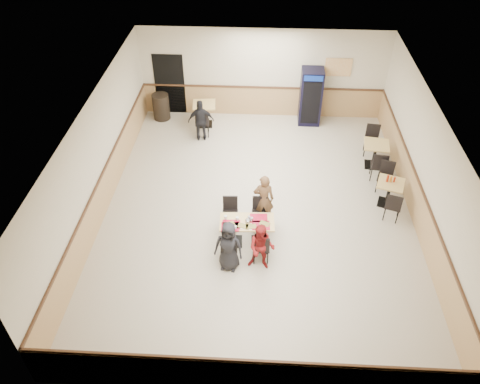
# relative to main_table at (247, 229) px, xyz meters

# --- Properties ---
(ground) EXTENTS (10.00, 10.00, 0.00)m
(ground) POSITION_rel_main_table_xyz_m (0.24, 1.19, -0.46)
(ground) COLOR beige
(ground) RESTS_ON ground
(room_shell) EXTENTS (10.00, 10.00, 10.00)m
(room_shell) POSITION_rel_main_table_xyz_m (2.02, 3.74, 0.12)
(room_shell) COLOR silver
(room_shell) RESTS_ON ground
(main_table) EXTENTS (1.31, 0.70, 0.69)m
(main_table) POSITION_rel_main_table_xyz_m (0.00, 0.00, 0.00)
(main_table) COLOR black
(main_table) RESTS_ON ground
(main_chairs) EXTENTS (1.21, 1.55, 0.87)m
(main_chairs) POSITION_rel_main_table_xyz_m (-0.05, -0.00, -0.02)
(main_chairs) COLOR black
(main_chairs) RESTS_ON ground
(diner_woman_left) EXTENTS (0.70, 0.52, 1.32)m
(diner_woman_left) POSITION_rel_main_table_xyz_m (-0.38, -0.80, 0.20)
(diner_woman_left) COLOR black
(diner_woman_left) RESTS_ON ground
(diner_woman_right) EXTENTS (0.66, 0.55, 1.25)m
(diner_woman_right) POSITION_rel_main_table_xyz_m (0.36, -0.76, 0.17)
(diner_woman_right) COLOR maroon
(diner_woman_right) RESTS_ON ground
(diner_man_opposite) EXTENTS (0.53, 0.35, 1.43)m
(diner_man_opposite) POSITION_rel_main_table_xyz_m (0.38, 0.80, 0.26)
(diner_man_opposite) COLOR brown
(diner_man_opposite) RESTS_ON ground
(lone_diner) EXTENTS (0.83, 0.43, 1.36)m
(lone_diner) POSITION_rel_main_table_xyz_m (-1.62, 4.51, 0.22)
(lone_diner) COLOR black
(lone_diner) RESTS_ON ground
(tabletop_clutter) EXTENTS (1.15, 0.65, 0.12)m
(tabletop_clutter) POSITION_rel_main_table_xyz_m (-0.05, -0.08, 0.25)
(tabletop_clutter) COLOR #B10B29
(tabletop_clutter) RESTS_ON main_table
(side_table_near) EXTENTS (0.84, 0.84, 0.71)m
(side_table_near) POSITION_rel_main_table_xyz_m (3.66, 1.64, 0.01)
(side_table_near) COLOR black
(side_table_near) RESTS_ON ground
(side_table_near_chair_south) EXTENTS (0.53, 0.53, 0.90)m
(side_table_near_chair_south) POSITION_rel_main_table_xyz_m (3.66, 1.08, -0.01)
(side_table_near_chair_south) COLOR black
(side_table_near_chair_south) RESTS_ON ground
(side_table_near_chair_north) EXTENTS (0.53, 0.53, 0.90)m
(side_table_near_chair_north) POSITION_rel_main_table_xyz_m (3.66, 2.21, -0.01)
(side_table_near_chair_north) COLOR black
(side_table_near_chair_north) RESTS_ON ground
(side_table_far) EXTENTS (0.80, 0.80, 0.76)m
(side_table_far) POSITION_rel_main_table_xyz_m (3.58, 3.36, 0.05)
(side_table_far) COLOR black
(side_table_far) RESTS_ON ground
(side_table_far_chair_south) EXTENTS (0.50, 0.50, 0.96)m
(side_table_far_chair_south) POSITION_rel_main_table_xyz_m (3.58, 2.76, 0.02)
(side_table_far_chair_south) COLOR black
(side_table_far_chair_south) RESTS_ON ground
(side_table_far_chair_north) EXTENTS (0.50, 0.50, 0.96)m
(side_table_far_chair_north) POSITION_rel_main_table_xyz_m (3.58, 3.97, 0.02)
(side_table_far_chair_north) COLOR black
(side_table_far_chair_north) RESTS_ON ground
(condiment_caddy) EXTENTS (0.23, 0.06, 0.20)m
(condiment_caddy) POSITION_rel_main_table_xyz_m (3.63, 1.69, 0.34)
(condiment_caddy) COLOR #A6240B
(condiment_caddy) RESTS_ON side_table_near
(back_table) EXTENTS (0.79, 0.79, 0.78)m
(back_table) POSITION_rel_main_table_xyz_m (-1.62, 5.39, 0.06)
(back_table) COLOR black
(back_table) RESTS_ON ground
(back_table_chair_lone) EXTENTS (0.49, 0.49, 0.98)m
(back_table_chair_lone) POSITION_rel_main_table_xyz_m (-1.62, 4.77, 0.03)
(back_table_chair_lone) COLOR black
(back_table_chair_lone) RESTS_ON ground
(pepsi_cooler) EXTENTS (0.71, 0.72, 1.86)m
(pepsi_cooler) POSITION_rel_main_table_xyz_m (1.82, 5.78, 0.47)
(pepsi_cooler) COLOR black
(pepsi_cooler) RESTS_ON ground
(trash_bin) EXTENTS (0.56, 0.56, 0.88)m
(trash_bin) POSITION_rel_main_table_xyz_m (-3.13, 5.74, -0.02)
(trash_bin) COLOR black
(trash_bin) RESTS_ON ground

